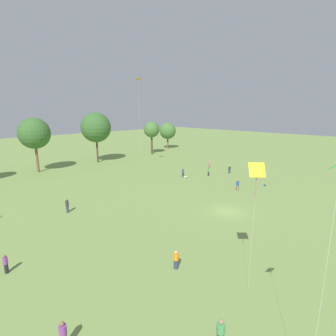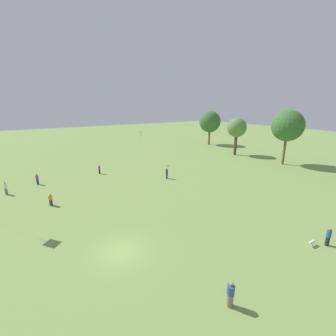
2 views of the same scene
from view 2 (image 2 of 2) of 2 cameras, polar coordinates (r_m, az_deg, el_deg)
The scene contains 13 objects.
ground_plane at distance 21.16m, azimuth -11.87°, elevation -20.08°, with size 240.00×240.00×0.00m, color #7A994C.
tree_0 at distance 72.57m, azimuth 10.60°, elevation 11.45°, with size 6.54×6.54×10.42m.
tree_1 at distance 58.61m, azimuth 17.07°, elevation 9.72°, with size 4.72×4.72×9.24m.
tree_2 at distance 52.68m, azimuth 28.12°, elevation 9.40°, with size 6.32×6.32×11.28m.
person_1 at distance 25.48m, azimuth 35.59°, elevation -14.03°, with size 0.54×0.54×1.75m.
person_2 at distance 32.11m, azimuth -27.67°, elevation -7.13°, with size 0.48×0.48×1.59m.
person_6 at distance 43.08m, azimuth -17.05°, elevation -0.38°, with size 0.51×0.51×1.61m.
person_7 at distance 41.33m, azimuth -30.28°, elevation -2.49°, with size 0.47×0.47×1.73m.
person_9 at distance 38.54m, azimuth -0.31°, elevation -1.39°, with size 0.56×0.56×1.81m.
person_10 at distance 39.18m, azimuth -35.95°, elevation -4.18°, with size 0.50×0.50×1.87m.
person_11 at distance 16.54m, azimuth 15.57°, elevation -28.55°, with size 0.68×0.68×1.79m.
kite_1 at distance 48.32m, azimuth -7.01°, elevation 8.71°, with size 0.81×0.76×6.90m.
dog_0 at distance 24.85m, azimuth 32.72°, elevation -15.58°, with size 0.26×0.81×0.54m.
Camera 2 is at (16.22, -5.82, 12.29)m, focal length 24.00 mm.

